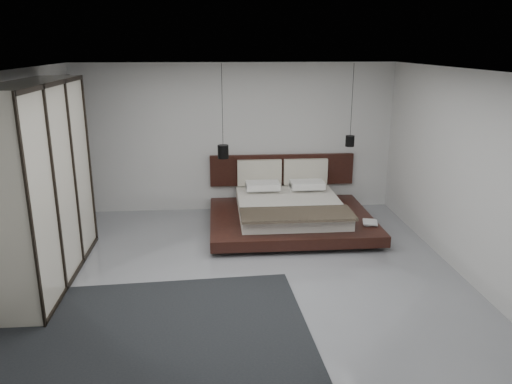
{
  "coord_description": "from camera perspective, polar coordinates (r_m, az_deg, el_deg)",
  "views": [
    {
      "loc": [
        -0.39,
        -6.35,
        3.11
      ],
      "look_at": [
        0.23,
        1.2,
        0.86
      ],
      "focal_mm": 35.0,
      "sensor_mm": 36.0,
      "label": 1
    }
  ],
  "objects": [
    {
      "name": "floor",
      "position": [
        7.08,
        -1.09,
        -9.51
      ],
      "size": [
        6.0,
        6.0,
        0.0
      ],
      "primitive_type": "plane",
      "color": "gray",
      "rests_on": "ground"
    },
    {
      "name": "ceiling",
      "position": [
        6.37,
        -1.23,
        13.75
      ],
      "size": [
        6.0,
        6.0,
        0.0
      ],
      "primitive_type": "plane",
      "rotation": [
        3.14,
        0.0,
        0.0
      ],
      "color": "white",
      "rests_on": "wall_back"
    },
    {
      "name": "wall_back",
      "position": [
        9.52,
        -2.31,
        6.16
      ],
      "size": [
        6.0,
        0.0,
        6.0
      ],
      "primitive_type": "plane",
      "rotation": [
        1.57,
        0.0,
        0.0
      ],
      "color": "silver",
      "rests_on": "floor"
    },
    {
      "name": "wall_front",
      "position": [
        3.78,
        1.77,
        -10.31
      ],
      "size": [
        6.0,
        0.0,
        6.0
      ],
      "primitive_type": "plane",
      "rotation": [
        -1.57,
        0.0,
        0.0
      ],
      "color": "silver",
      "rests_on": "floor"
    },
    {
      "name": "wall_left",
      "position": [
        7.08,
        -26.19,
        0.83
      ],
      "size": [
        0.0,
        6.0,
        6.0
      ],
      "primitive_type": "plane",
      "rotation": [
        1.57,
        0.0,
        1.57
      ],
      "color": "silver",
      "rests_on": "floor"
    },
    {
      "name": "wall_right",
      "position": [
        7.4,
        22.72,
        1.88
      ],
      "size": [
        0.0,
        6.0,
        6.0
      ],
      "primitive_type": "plane",
      "rotation": [
        1.57,
        0.0,
        -1.57
      ],
      "color": "silver",
      "rests_on": "floor"
    },
    {
      "name": "lattice_screen",
      "position": [
        9.34,
        -20.58,
        4.3
      ],
      "size": [
        0.05,
        0.9,
        2.6
      ],
      "primitive_type": "cube",
      "color": "black",
      "rests_on": "floor"
    },
    {
      "name": "bed",
      "position": [
        8.82,
        3.84,
        -2.17
      ],
      "size": [
        2.78,
        2.39,
        1.08
      ],
      "color": "black",
      "rests_on": "floor"
    },
    {
      "name": "book_lower",
      "position": [
        8.47,
        12.18,
        -3.43
      ],
      "size": [
        0.3,
        0.35,
        0.03
      ],
      "primitive_type": "imported",
      "rotation": [
        0.0,
        0.0,
        -0.26
      ],
      "color": "#99724C",
      "rests_on": "bed"
    },
    {
      "name": "book_upper",
      "position": [
        8.43,
        12.12,
        -3.34
      ],
      "size": [
        0.28,
        0.33,
        0.02
      ],
      "primitive_type": "imported",
      "rotation": [
        0.0,
        0.0,
        -0.25
      ],
      "color": "#99724C",
      "rests_on": "book_lower"
    },
    {
      "name": "pendant_left",
      "position": [
        8.89,
        -3.78,
        4.65
      ],
      "size": [
        0.19,
        0.19,
        1.64
      ],
      "color": "black",
      "rests_on": "ceiling"
    },
    {
      "name": "pendant_right",
      "position": [
        9.18,
        10.69,
        5.8
      ],
      "size": [
        0.16,
        0.16,
        1.46
      ],
      "color": "black",
      "rests_on": "ceiling"
    },
    {
      "name": "wardrobe",
      "position": [
        7.16,
        -23.35,
        0.79
      ],
      "size": [
        0.64,
        2.72,
        2.67
      ],
      "color": "beige",
      "rests_on": "floor"
    },
    {
      "name": "rug",
      "position": [
        5.88,
        -12.35,
        -15.7
      ],
      "size": [
        3.75,
        2.77,
        0.02
      ],
      "primitive_type": "cube",
      "rotation": [
        0.0,
        0.0,
        0.05
      ],
      "color": "black",
      "rests_on": "floor"
    }
  ]
}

